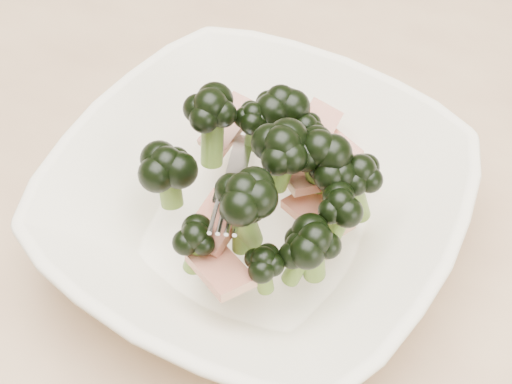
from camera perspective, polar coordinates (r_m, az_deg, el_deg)
dining_table at (r=0.65m, az=-2.18°, el=-3.88°), size 1.20×0.80×0.75m
broccoli_dish at (r=0.50m, az=0.17°, el=-0.73°), size 0.28×0.28×0.12m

